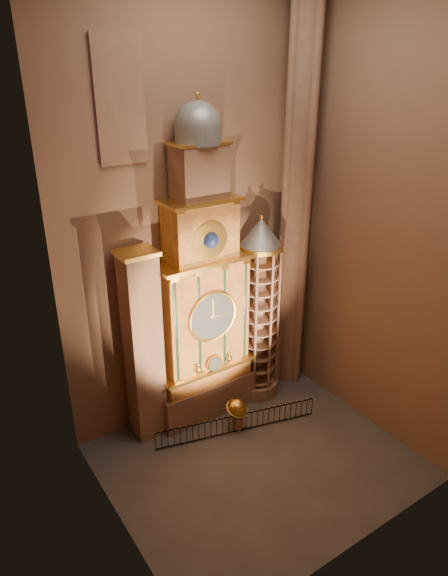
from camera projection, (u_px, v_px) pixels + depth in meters
floor at (257, 461)px, 25.29m from camera, size 14.00×14.00×0.00m
wall_back at (189, 216)px, 25.25m from camera, size 22.00×0.00×22.00m
wall_left at (99, 292)px, 17.17m from camera, size 0.00×22.00×22.00m
wall_right at (381, 223)px, 24.26m from camera, size 0.00×22.00×22.00m
astronomical_clock at (202, 303)px, 26.26m from camera, size 5.60×2.41×16.70m
portrait_tower at (143, 347)px, 25.19m from camera, size 1.80×1.60×10.20m
stair_turret at (259, 312)px, 28.42m from camera, size 2.50×2.50×10.80m
gothic_pier at (297, 202)px, 27.59m from camera, size 2.04×2.04×22.00m
stained_glass_window at (120, 101)px, 21.29m from camera, size 2.20×0.14×5.20m
celestial_globe at (237, 412)px, 27.06m from camera, size 1.53×1.48×1.78m
iron_railing at (237, 423)px, 26.97m from camera, size 8.50×2.31×1.07m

